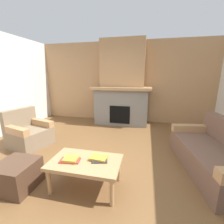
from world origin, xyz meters
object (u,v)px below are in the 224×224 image
Objects in this scene: fireplace at (122,89)px; armchair at (28,133)px; ottoman at (17,175)px; coffee_table at (85,164)px; couch at (216,155)px.

fireplace is 2.98m from armchair.
ottoman is at bearing -106.01° from fireplace.
fireplace is 3.68m from ottoman.
coffee_table is at bearing 12.94° from ottoman.
couch is 3.16m from ottoman.
armchair is (-1.83, -2.19, -0.87)m from fireplace.
armchair reaches higher than ottoman.
couch is at bearing -49.51° from fireplace.
couch is (1.99, -2.33, -0.88)m from fireplace.
ottoman is (-0.97, -0.22, -0.18)m from coffee_table.
fireplace is 5.19× the size of ottoman.
ottoman is (0.85, -1.23, -0.09)m from armchair.
couch is 3.67× the size of ottoman.
coffee_table is (-0.01, -3.19, -0.79)m from fireplace.
coffee_table is 1.01m from ottoman.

